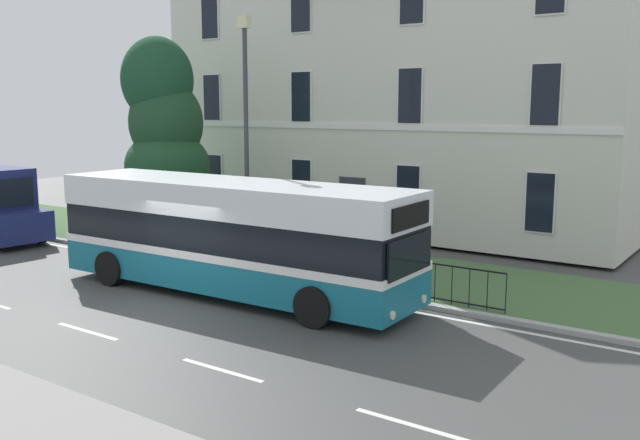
{
  "coord_description": "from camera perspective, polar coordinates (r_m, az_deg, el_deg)",
  "views": [
    {
      "loc": [
        12.69,
        -11.03,
        4.92
      ],
      "look_at": [
        1.86,
        4.51,
        1.82
      ],
      "focal_mm": 39.34,
      "sensor_mm": 36.0,
      "label": 1
    }
  ],
  "objects": [
    {
      "name": "ground_plane",
      "position": [
        18.12,
        -11.45,
        -6.7
      ],
      "size": [
        60.0,
        56.0,
        0.18
      ],
      "color": "#454544"
    },
    {
      "name": "georgian_townhouse",
      "position": [
        29.48,
        7.45,
        12.06
      ],
      "size": [
        18.8,
        9.07,
        12.46
      ],
      "color": "silver",
      "rests_on": "ground_plane"
    },
    {
      "name": "iron_verge_railing",
      "position": [
        21.04,
        -6.45,
        -2.55
      ],
      "size": [
        16.34,
        0.04,
        0.97
      ],
      "color": "black",
      "rests_on": "ground_plane"
    },
    {
      "name": "evergreen_tree",
      "position": [
        26.58,
        -12.55,
        5.39
      ],
      "size": [
        3.34,
        3.31,
        7.79
      ],
      "color": "#423328",
      "rests_on": "ground_plane"
    },
    {
      "name": "single_decker_bus",
      "position": [
        18.42,
        -7.2,
        -1.23
      ],
      "size": [
        10.4,
        2.82,
        2.98
      ],
      "rotation": [
        0.0,
        0.0,
        0.02
      ],
      "color": "#166880",
      "rests_on": "ground_plane"
    },
    {
      "name": "street_lamp_post",
      "position": [
        21.41,
        -6.03,
        7.66
      ],
      "size": [
        0.36,
        0.24,
        7.41
      ],
      "color": "#333338",
      "rests_on": "ground_plane"
    }
  ]
}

